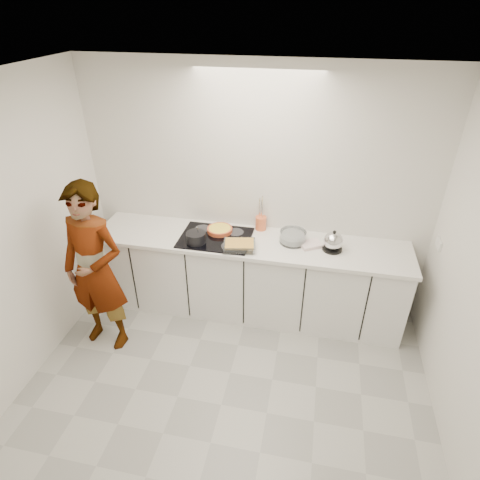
% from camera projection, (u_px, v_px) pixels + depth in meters
% --- Properties ---
extents(floor, '(3.60, 3.20, 0.00)m').
position_uv_depth(floor, '(221.00, 405.00, 3.49)').
color(floor, '#AFAEA7').
rests_on(floor, ground).
extents(ceiling, '(3.60, 3.20, 0.00)m').
position_uv_depth(ceiling, '(209.00, 93.00, 2.14)').
color(ceiling, white).
rests_on(ceiling, wall_back).
extents(wall_back, '(3.60, 0.00, 2.60)m').
position_uv_depth(wall_back, '(255.00, 193.00, 4.15)').
color(wall_back, silver).
rests_on(wall_back, ground).
extents(base_cabinets, '(3.20, 0.58, 0.87)m').
position_uv_depth(base_cabinets, '(249.00, 278.00, 4.33)').
color(base_cabinets, white).
rests_on(base_cabinets, floor).
extents(countertop, '(3.24, 0.64, 0.04)m').
position_uv_depth(countertop, '(249.00, 242.00, 4.10)').
color(countertop, white).
rests_on(countertop, base_cabinets).
extents(hob, '(0.72, 0.54, 0.01)m').
position_uv_depth(hob, '(216.00, 238.00, 4.13)').
color(hob, black).
rests_on(hob, countertop).
extents(tart_dish, '(0.29, 0.29, 0.04)m').
position_uv_depth(tart_dish, '(220.00, 230.00, 4.20)').
color(tart_dish, '#CE522C').
rests_on(tart_dish, hob).
extents(saucepan, '(0.24, 0.24, 0.19)m').
position_uv_depth(saucepan, '(196.00, 238.00, 4.01)').
color(saucepan, black).
rests_on(saucepan, hob).
extents(baking_dish, '(0.35, 0.28, 0.06)m').
position_uv_depth(baking_dish, '(239.00, 245.00, 3.93)').
color(baking_dish, silver).
rests_on(baking_dish, hob).
extents(mixing_bowl, '(0.28, 0.28, 0.12)m').
position_uv_depth(mixing_bowl, '(293.00, 237.00, 4.03)').
color(mixing_bowl, silver).
rests_on(mixing_bowl, countertop).
extents(tea_towel, '(0.26, 0.24, 0.03)m').
position_uv_depth(tea_towel, '(311.00, 245.00, 3.99)').
color(tea_towel, white).
rests_on(tea_towel, countertop).
extents(kettle, '(0.26, 0.26, 0.22)m').
position_uv_depth(kettle, '(333.00, 242.00, 3.89)').
color(kettle, black).
rests_on(kettle, countertop).
extents(utensil_crock, '(0.12, 0.12, 0.15)m').
position_uv_depth(utensil_crock, '(261.00, 223.00, 4.25)').
color(utensil_crock, orange).
rests_on(utensil_crock, countertop).
extents(cook, '(0.67, 0.48, 1.73)m').
position_uv_depth(cook, '(95.00, 270.00, 3.72)').
color(cook, white).
rests_on(cook, floor).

